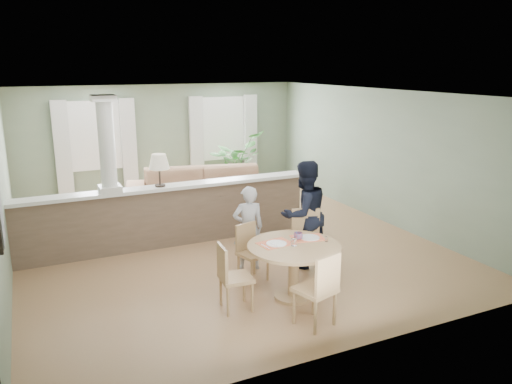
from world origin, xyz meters
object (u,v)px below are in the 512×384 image
houseplant (236,163)px  man_person (304,214)px  dining_table (294,256)px  chair_side (231,275)px  chair_near (320,287)px  child_person (248,228)px  chair_far_man (307,239)px  sofa (205,192)px  chair_far_boy (250,249)px

houseplant → man_person: size_ratio=0.90×
dining_table → chair_side: chair_side is taller
chair_near → child_person: (-0.05, 2.03, 0.14)m
chair_far_man → child_person: (-0.74, 0.55, 0.12)m
sofa → chair_far_man: 3.77m
sofa → chair_far_boy: sofa is taller
chair_side → man_person: bearing=-55.9°
chair_far_man → man_person: size_ratio=0.59×
houseplant → child_person: 4.88m
houseplant → chair_side: houseplant is taller
chair_near → child_person: 2.04m
chair_far_boy → chair_far_man: (0.87, -0.20, 0.09)m
houseplant → chair_far_boy: bearing=-110.6°
sofa → child_person: bearing=-84.2°
dining_table → chair_side: size_ratio=1.41×
sofa → chair_far_boy: size_ratio=3.87×
sofa → chair_far_boy: (-0.53, -3.56, -0.01)m
dining_table → child_person: size_ratio=0.95×
dining_table → chair_far_man: 0.86m
chair_far_boy → man_person: (0.99, 0.11, 0.39)m
dining_table → chair_far_man: bearing=47.3°
chair_far_boy → houseplant: bearing=54.3°
sofa → dining_table: bearing=-80.3°
chair_side → child_person: size_ratio=0.67×
chair_near → child_person: child_person is taller
chair_near → man_person: bearing=-130.5°
chair_side → child_person: child_person is taller
sofa → chair_near: (-0.35, -5.24, 0.05)m
child_person → chair_near: bearing=101.6°
chair_near → man_person: (0.82, 1.79, 0.33)m
child_person → chair_side: bearing=66.7°
chair_side → man_person: (1.63, 0.91, 0.36)m
houseplant → chair_side: bearing=-113.5°
houseplant → man_person: man_person is taller
sofa → man_person: bearing=-69.5°
chair_side → man_person: man_person is taller
sofa → chair_far_man: (0.34, -3.76, 0.08)m
chair_far_boy → man_person: bearing=-8.7°
man_person → houseplant: bearing=-107.8°
dining_table → child_person: 1.20m
chair_far_boy → chair_far_man: size_ratio=0.84×
sofa → child_person: (-0.40, -3.20, 0.19)m
child_person → man_person: man_person is taller
chair_far_man → dining_table: bearing=-113.3°
houseplant → chair_far_man: 5.22m
sofa → chair_far_boy: bearing=-85.6°
dining_table → chair_side: 0.94m
sofa → chair_far_boy: 3.60m
chair_near → sofa: bearing=-109.8°
chair_near → chair_side: bearing=-62.9°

